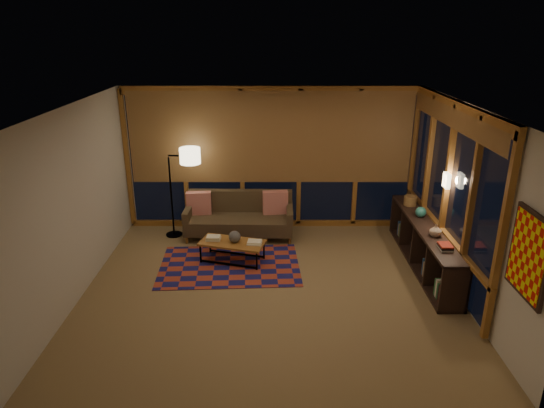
{
  "coord_description": "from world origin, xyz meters",
  "views": [
    {
      "loc": [
        0.03,
        -6.41,
        3.7
      ],
      "look_at": [
        0.03,
        0.48,
        1.17
      ],
      "focal_mm": 32.0,
      "sensor_mm": 36.0,
      "label": 1
    }
  ],
  "objects_px": {
    "sofa": "(239,216)",
    "bookshelf": "(424,245)",
    "coffee_table": "(232,251)",
    "floor_lamp": "(171,192)"
  },
  "relations": [
    {
      "from": "sofa",
      "to": "bookshelf",
      "type": "distance_m",
      "value": 3.28
    },
    {
      "from": "sofa",
      "to": "coffee_table",
      "type": "bearing_deg",
      "value": -91.86
    },
    {
      "from": "coffee_table",
      "to": "bookshelf",
      "type": "bearing_deg",
      "value": 12.8
    },
    {
      "from": "sofa",
      "to": "floor_lamp",
      "type": "distance_m",
      "value": 1.32
    },
    {
      "from": "floor_lamp",
      "to": "coffee_table",
      "type": "bearing_deg",
      "value": -39.63
    },
    {
      "from": "floor_lamp",
      "to": "bookshelf",
      "type": "bearing_deg",
      "value": -13.29
    },
    {
      "from": "floor_lamp",
      "to": "bookshelf",
      "type": "relative_size",
      "value": 0.59
    },
    {
      "from": "coffee_table",
      "to": "bookshelf",
      "type": "distance_m",
      "value": 3.13
    },
    {
      "from": "coffee_table",
      "to": "bookshelf",
      "type": "relative_size",
      "value": 0.37
    },
    {
      "from": "sofa",
      "to": "bookshelf",
      "type": "xyz_separation_m",
      "value": [
        3.07,
        -1.17,
        -0.04
      ]
    }
  ]
}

